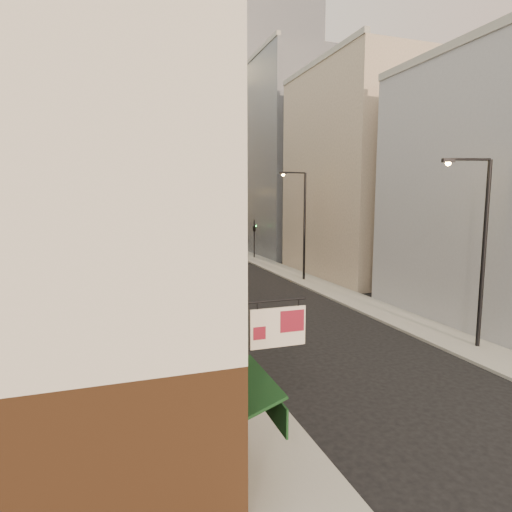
{
  "coord_description": "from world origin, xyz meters",
  "views": [
    {
      "loc": [
        -10.69,
        -7.47,
        7.6
      ],
      "look_at": [
        -2.48,
        16.71,
        4.22
      ],
      "focal_mm": 30.0,
      "sensor_mm": 36.0,
      "label": 1
    }
  ],
  "objects_px": {
    "streetlamp_mid": "(302,220)",
    "streetlamp_near": "(480,243)",
    "white_tower": "(217,144)",
    "streetlamp_far": "(243,217)",
    "clock_tower": "(154,154)",
    "traffic_light_right": "(254,229)",
    "traffic_light_left": "(150,240)"
  },
  "relations": [
    {
      "from": "traffic_light_right",
      "to": "white_tower",
      "type": "bearing_deg",
      "value": -101.76
    },
    {
      "from": "white_tower",
      "to": "traffic_light_right",
      "type": "relative_size",
      "value": 8.3
    },
    {
      "from": "streetlamp_near",
      "to": "traffic_light_right",
      "type": "xyz_separation_m",
      "value": [
        0.15,
        35.71,
        -1.61
      ]
    },
    {
      "from": "streetlamp_far",
      "to": "traffic_light_left",
      "type": "bearing_deg",
      "value": -127.56
    },
    {
      "from": "clock_tower",
      "to": "traffic_light_right",
      "type": "distance_m",
      "value": 49.93
    },
    {
      "from": "streetlamp_near",
      "to": "streetlamp_far",
      "type": "height_order",
      "value": "streetlamp_near"
    },
    {
      "from": "streetlamp_mid",
      "to": "streetlamp_far",
      "type": "distance_m",
      "value": 21.85
    },
    {
      "from": "streetlamp_near",
      "to": "streetlamp_far",
      "type": "bearing_deg",
      "value": 103.9
    },
    {
      "from": "clock_tower",
      "to": "streetlamp_near",
      "type": "bearing_deg",
      "value": -84.75
    },
    {
      "from": "white_tower",
      "to": "traffic_light_right",
      "type": "distance_m",
      "value": 36.61
    },
    {
      "from": "streetlamp_near",
      "to": "traffic_light_right",
      "type": "bearing_deg",
      "value": 104.3
    },
    {
      "from": "clock_tower",
      "to": "streetlamp_far",
      "type": "bearing_deg",
      "value": -79.0
    },
    {
      "from": "streetlamp_near",
      "to": "traffic_light_left",
      "type": "height_order",
      "value": "streetlamp_near"
    },
    {
      "from": "streetlamp_mid",
      "to": "traffic_light_left",
      "type": "height_order",
      "value": "streetlamp_mid"
    },
    {
      "from": "white_tower",
      "to": "streetlamp_near",
      "type": "bearing_deg",
      "value": -92.8
    },
    {
      "from": "streetlamp_far",
      "to": "white_tower",
      "type": "bearing_deg",
      "value": 91.77
    },
    {
      "from": "clock_tower",
      "to": "white_tower",
      "type": "height_order",
      "value": "clock_tower"
    },
    {
      "from": "white_tower",
      "to": "streetlamp_far",
      "type": "relative_size",
      "value": 4.61
    },
    {
      "from": "streetlamp_mid",
      "to": "traffic_light_right",
      "type": "relative_size",
      "value": 2.01
    },
    {
      "from": "streetlamp_mid",
      "to": "traffic_light_right",
      "type": "xyz_separation_m",
      "value": [
        0.73,
        16.08,
        -1.88
      ]
    },
    {
      "from": "clock_tower",
      "to": "traffic_light_right",
      "type": "xyz_separation_m",
      "value": [
        7.77,
        -47.36,
        -13.76
      ]
    },
    {
      "from": "white_tower",
      "to": "streetlamp_far",
      "type": "bearing_deg",
      "value": -96.01
    },
    {
      "from": "white_tower",
      "to": "streetlamp_mid",
      "type": "height_order",
      "value": "white_tower"
    },
    {
      "from": "white_tower",
      "to": "streetlamp_far",
      "type": "xyz_separation_m",
      "value": [
        -2.91,
        -27.62,
        -13.46
      ]
    },
    {
      "from": "streetlamp_near",
      "to": "streetlamp_mid",
      "type": "relative_size",
      "value": 0.95
    },
    {
      "from": "streetlamp_far",
      "to": "traffic_light_left",
      "type": "distance_m",
      "value": 19.87
    },
    {
      "from": "clock_tower",
      "to": "streetlamp_far",
      "type": "distance_m",
      "value": 44.2
    },
    {
      "from": "white_tower",
      "to": "streetlamp_far",
      "type": "distance_m",
      "value": 30.86
    },
    {
      "from": "clock_tower",
      "to": "traffic_light_left",
      "type": "distance_m",
      "value": 57.61
    },
    {
      "from": "streetlamp_mid",
      "to": "streetlamp_near",
      "type": "bearing_deg",
      "value": -90.37
    },
    {
      "from": "white_tower",
      "to": "streetlamp_near",
      "type": "height_order",
      "value": "white_tower"
    },
    {
      "from": "streetlamp_near",
      "to": "streetlamp_far",
      "type": "relative_size",
      "value": 1.06
    }
  ]
}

